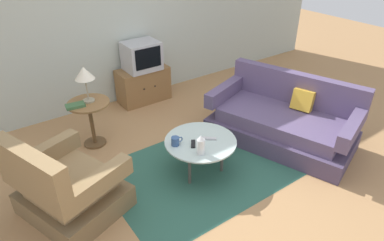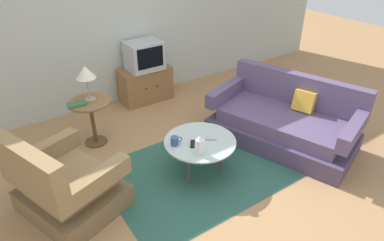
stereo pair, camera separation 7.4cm
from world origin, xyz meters
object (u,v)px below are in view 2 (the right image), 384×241
(coffee_table, at_px, (200,143))
(tv_remote_dark, at_px, (193,144))
(tv_remote_silver, at_px, (208,139))
(book, at_px, (76,104))
(tv_stand, at_px, (146,84))
(table_lamp, at_px, (86,74))
(television, at_px, (144,55))
(couch, at_px, (284,122))
(vase, at_px, (200,145))
(armchair, at_px, (66,187))
(side_table, at_px, (91,113))
(mug, at_px, (175,141))

(coffee_table, bearing_deg, tv_remote_dark, -171.59)
(tv_remote_silver, distance_m, book, 1.67)
(tv_stand, relative_size, table_lamp, 1.78)
(tv_stand, distance_m, television, 0.49)
(couch, bearing_deg, tv_remote_dark, 68.35)
(table_lamp, xyz_separation_m, tv_remote_dark, (0.67, -1.31, -0.54))
(table_lamp, relative_size, vase, 1.98)
(armchair, height_order, tv_remote_silver, armchair)
(coffee_table, distance_m, tv_remote_silver, 0.11)
(table_lamp, bearing_deg, tv_remote_silver, -56.63)
(coffee_table, bearing_deg, side_table, 122.24)
(side_table, distance_m, table_lamp, 0.53)
(vase, bearing_deg, table_lamp, 113.07)
(table_lamp, height_order, book, table_lamp)
(tv_stand, xyz_separation_m, mug, (-0.62, -1.92, 0.20))
(couch, bearing_deg, armchair, 64.72)
(side_table, bearing_deg, tv_remote_silver, -55.54)
(vase, bearing_deg, tv_stand, 77.40)
(coffee_table, distance_m, tv_stand, 2.05)
(vase, bearing_deg, side_table, 114.05)
(book, bearing_deg, armchair, -108.60)
(tv_stand, height_order, mug, tv_stand)
(side_table, bearing_deg, coffee_table, -57.76)
(armchair, height_order, side_table, armchair)
(side_table, xyz_separation_m, tv_stand, (1.15, 0.75, -0.17))
(tv_remote_silver, bearing_deg, tv_stand, -55.97)
(tv_remote_dark, bearing_deg, tv_remote_silver, -57.73)
(armchair, xyz_separation_m, book, (0.49, 1.01, 0.33))
(television, bearing_deg, book, -150.15)
(armchair, relative_size, book, 4.80)
(couch, relative_size, tv_remote_silver, 12.70)
(tv_stand, height_order, book, book)
(armchair, relative_size, vase, 5.00)
(tv_stand, relative_size, tv_remote_dark, 5.78)
(side_table, height_order, table_lamp, table_lamp)
(television, bearing_deg, table_lamp, -148.09)
(coffee_table, xyz_separation_m, mug, (-0.27, 0.09, 0.08))
(side_table, relative_size, television, 1.16)
(side_table, distance_m, tv_stand, 1.38)
(table_lamp, bearing_deg, book, -164.46)
(book, bearing_deg, table_lamp, 22.83)
(mug, bearing_deg, tv_stand, 72.02)
(couch, xyz_separation_m, tv_remote_silver, (-1.20, 0.06, 0.16))
(side_table, bearing_deg, television, 32.39)
(side_table, height_order, tv_remote_dark, side_table)
(table_lamp, bearing_deg, coffee_table, -58.88)
(vase, bearing_deg, book, 119.74)
(coffee_table, bearing_deg, couch, -3.87)
(tv_stand, bearing_deg, armchair, -135.37)
(armchair, distance_m, side_table, 1.24)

